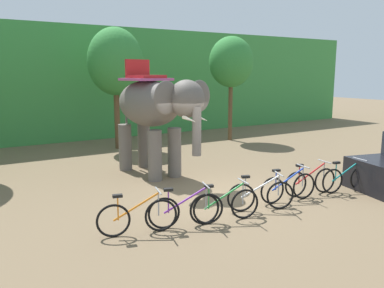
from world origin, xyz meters
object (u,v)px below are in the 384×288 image
tree_right (115,62)px  bike_purple (186,210)px  tree_center (231,62)px  bike_teal (346,178)px  elephant (154,109)px  bike_green (225,205)px  bike_blue (288,187)px  bike_white (261,195)px  bike_red (310,181)px  bike_orange (137,217)px

tree_right → bike_purple: tree_right is taller
tree_center → bike_purple: tree_center is taller
bike_purple → bike_teal: bearing=-1.7°
tree_right → elephant: bearing=-97.5°
bike_purple → bike_green: bearing=-13.0°
tree_center → bike_blue: (-4.54, -8.54, -3.46)m
bike_green → bike_white: (1.18, 0.13, 0.00)m
elephant → bike_teal: (3.81, -4.52, -1.82)m
bike_purple → bike_red: same height
tree_center → elephant: 7.78m
elephant → bike_orange: elephant is taller
elephant → bike_purple: elephant is taller
bike_white → bike_orange: bearing=175.5°
tree_center → bike_orange: bearing=-136.1°
bike_blue → bike_teal: same height
bike_orange → bike_blue: size_ratio=0.99×
bike_green → bike_white: 1.19m
bike_red → bike_teal: bearing=-16.1°
bike_red → bike_teal: size_ratio=1.00×
tree_right → bike_green: size_ratio=3.13×
bike_orange → bike_red: (5.18, -0.01, 0.00)m
tree_right → bike_green: tree_right is taller
bike_purple → elephant: bearing=72.2°
bike_green → bike_red: same height
bike_red → bike_teal: same height
bike_orange → bike_green: 2.01m
tree_right → tree_center: (5.63, -0.85, 0.04)m
bike_white → bike_green: bearing=-173.6°
tree_center → bike_teal: (-2.49, -8.77, -3.46)m
tree_center → bike_green: bearing=-127.6°
bike_orange → bike_red: 5.18m
tree_center → elephant: tree_center is taller
tree_right → bike_white: 10.14m
elephant → bike_white: bearing=-81.3°
bike_red → tree_center: bearing=66.9°
bike_purple → bike_green: same height
bike_white → bike_blue: same height
bike_white → bike_red: bearing=6.8°
bike_blue → bike_red: bearing=5.5°
tree_right → bike_purple: 10.28m
bike_white → tree_center: bearing=57.1°
tree_right → elephant: tree_right is taller
bike_purple → bike_blue: 3.17m
tree_center → bike_white: size_ratio=3.17×
elephant → bike_teal: bearing=-49.9°
bike_green → bike_red: 3.23m
elephant → bike_orange: size_ratio=2.53×
tree_right → bike_red: 10.12m
bike_green → bike_teal: bearing=0.7°
bike_green → bike_blue: 2.29m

